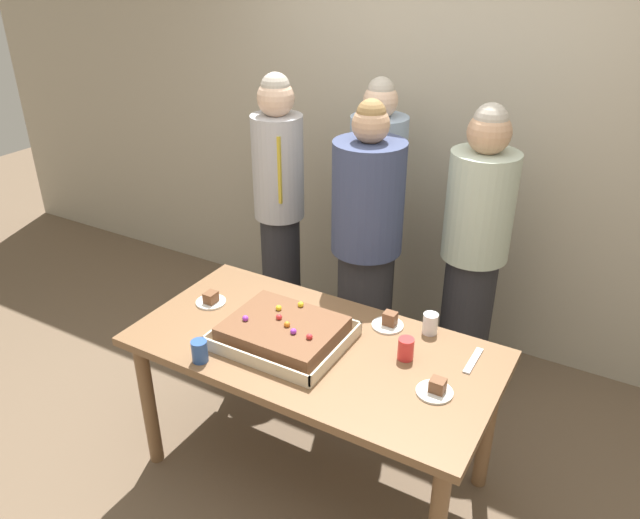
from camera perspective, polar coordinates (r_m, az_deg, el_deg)
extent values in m
plane|color=brown|center=(3.30, -0.54, -18.90)|extent=(12.00, 12.00, 0.00)
cube|color=#B2A893|center=(3.85, 11.90, 13.54)|extent=(8.00, 0.12, 3.00)
cube|color=brown|center=(2.80, -0.61, -8.21)|extent=(1.65, 0.84, 0.04)
cylinder|color=brown|center=(3.22, -15.61, -12.69)|extent=(0.07, 0.07, 0.73)
cylinder|color=brown|center=(3.61, -8.12, -6.96)|extent=(0.07, 0.07, 0.73)
cylinder|color=brown|center=(3.09, 15.25, -14.64)|extent=(0.07, 0.07, 0.73)
cube|color=beige|center=(2.82, -3.40, -7.44)|extent=(0.56, 0.47, 0.01)
cube|color=beige|center=(2.65, -6.14, -9.30)|extent=(0.56, 0.01, 0.05)
cube|color=beige|center=(2.96, -1.00, -4.77)|extent=(0.56, 0.01, 0.05)
cube|color=beige|center=(2.94, -7.94, -5.35)|extent=(0.01, 0.47, 0.05)
cube|color=beige|center=(2.68, 1.58, -8.59)|extent=(0.01, 0.47, 0.05)
cube|color=brown|center=(2.79, -3.42, -6.61)|extent=(0.49, 0.40, 0.09)
sphere|color=yellow|center=(2.85, -3.86, -4.51)|extent=(0.03, 0.03, 0.03)
sphere|color=orange|center=(2.73, -3.08, -6.03)|extent=(0.03, 0.03, 0.03)
sphere|color=red|center=(2.79, -3.82, -5.34)|extent=(0.03, 0.03, 0.03)
sphere|color=yellow|center=(2.87, -1.80, -4.19)|extent=(0.03, 0.03, 0.03)
sphere|color=purple|center=(2.69, -2.49, -6.69)|extent=(0.03, 0.03, 0.03)
sphere|color=purple|center=(2.79, -6.93, -5.45)|extent=(0.03, 0.03, 0.03)
sphere|color=red|center=(2.65, -0.99, -7.17)|extent=(0.03, 0.03, 0.03)
cylinder|color=white|center=(2.56, 10.56, -11.98)|extent=(0.15, 0.15, 0.01)
cube|color=brown|center=(2.55, 10.85, -11.38)|extent=(0.06, 0.06, 0.06)
cylinder|color=white|center=(3.14, -10.08, -3.90)|extent=(0.15, 0.15, 0.01)
cube|color=brown|center=(3.11, -10.09, -3.47)|extent=(0.05, 0.07, 0.05)
cylinder|color=white|center=(2.93, 6.28, -6.09)|extent=(0.15, 0.15, 0.01)
cube|color=brown|center=(2.91, 6.50, -5.46)|extent=(0.06, 0.05, 0.06)
cylinder|color=#2D5199|center=(2.71, -11.10, -8.33)|extent=(0.07, 0.07, 0.10)
cylinder|color=white|center=(2.89, 10.19, -5.86)|extent=(0.07, 0.07, 0.10)
cylinder|color=red|center=(2.70, 7.96, -8.19)|extent=(0.07, 0.07, 0.10)
cube|color=silver|center=(2.77, 14.02, -9.07)|extent=(0.03, 0.20, 0.01)
cylinder|color=#28282D|center=(3.96, -3.57, -1.89)|extent=(0.24, 0.24, 0.90)
cylinder|color=#B2B2B7|center=(3.66, -3.92, 8.52)|extent=(0.30, 0.30, 0.62)
cube|color=gold|center=(3.51, -3.91, 8.24)|extent=(0.04, 0.02, 0.39)
sphere|color=beige|center=(3.55, -4.13, 14.71)|extent=(0.21, 0.21, 0.21)
sphere|color=#B2A899|center=(3.53, -4.16, 15.63)|extent=(0.17, 0.17, 0.17)
cylinder|color=#28282D|center=(3.94, 4.88, -2.21)|extent=(0.27, 0.27, 0.89)
cylinder|color=#93ADCC|center=(3.62, 5.35, 8.28)|extent=(0.33, 0.33, 0.62)
sphere|color=beige|center=(3.51, 5.64, 14.45)|extent=(0.20, 0.20, 0.20)
sphere|color=#B2A899|center=(3.50, 5.68, 15.31)|extent=(0.15, 0.15, 0.15)
cylinder|color=#28282D|center=(3.56, 4.04, -5.59)|extent=(0.30, 0.30, 0.90)
cylinder|color=#384266|center=(3.21, 4.48, 5.72)|extent=(0.38, 0.38, 0.60)
sphere|color=tan|center=(3.09, 4.74, 12.37)|extent=(0.19, 0.19, 0.19)
sphere|color=olive|center=(3.08, 4.78, 13.31)|extent=(0.15, 0.15, 0.15)
cylinder|color=#28282D|center=(3.62, 13.26, -5.90)|extent=(0.28, 0.28, 0.88)
cylinder|color=#B7C6B2|center=(3.29, 14.60, 4.80)|extent=(0.35, 0.35, 0.58)
sphere|color=tan|center=(3.17, 15.43, 11.27)|extent=(0.22, 0.22, 0.22)
sphere|color=#B2A899|center=(3.15, 15.57, 12.32)|extent=(0.17, 0.17, 0.17)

